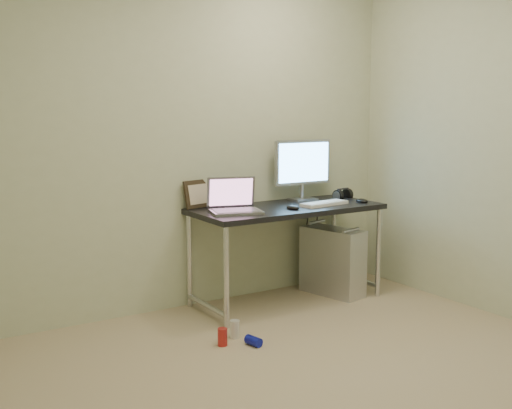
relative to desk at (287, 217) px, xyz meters
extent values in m
plane|color=tan|center=(-0.64, -1.43, -0.66)|extent=(3.50, 3.50, 0.00)
cube|color=beige|center=(-0.64, 0.32, 0.59)|extent=(3.50, 0.02, 2.50)
cube|color=black|center=(0.00, 0.00, 0.07)|extent=(1.47, 0.64, 0.04)
cylinder|color=silver|center=(-0.69, -0.28, -0.31)|extent=(0.04, 0.04, 0.71)
cylinder|color=silver|center=(-0.69, 0.28, -0.31)|extent=(0.04, 0.04, 0.71)
cylinder|color=silver|center=(0.69, -0.28, -0.31)|extent=(0.04, 0.04, 0.71)
cylinder|color=silver|center=(0.69, 0.28, -0.31)|extent=(0.04, 0.04, 0.71)
cylinder|color=silver|center=(-0.69, 0.00, -0.58)|extent=(0.04, 0.56, 0.04)
cylinder|color=silver|center=(0.69, 0.00, -0.58)|extent=(0.04, 0.56, 0.04)
cube|color=silver|center=(0.43, -0.04, -0.40)|extent=(0.33, 0.55, 0.54)
cylinder|color=#A2A3A8|center=(0.43, -0.25, -0.10)|extent=(0.19, 0.07, 0.03)
cylinder|color=#A2A3A8|center=(0.43, 0.18, -0.10)|extent=(0.19, 0.07, 0.03)
cylinder|color=black|center=(0.38, 0.27, -0.26)|extent=(0.01, 0.16, 0.69)
cylinder|color=black|center=(0.47, 0.25, -0.28)|extent=(0.02, 0.11, 0.71)
cylinder|color=#AA201E|center=(-0.88, -0.56, -0.61)|extent=(0.08, 0.08, 0.11)
cylinder|color=silver|center=(-0.75, -0.48, -0.61)|extent=(0.07, 0.07, 0.12)
cylinder|color=#1017A2|center=(-0.72, -0.66, -0.63)|extent=(0.08, 0.12, 0.06)
cube|color=#A2A3A8|center=(-0.49, -0.06, 0.09)|extent=(0.41, 0.34, 0.02)
cube|color=slate|center=(-0.49, -0.06, 0.11)|extent=(0.36, 0.29, 0.00)
cube|color=gray|center=(-0.45, 0.08, 0.22)|extent=(0.36, 0.15, 0.23)
cube|color=#7F506B|center=(-0.45, 0.07, 0.22)|extent=(0.32, 0.13, 0.20)
cube|color=#A2A3A8|center=(0.30, 0.19, 0.09)|extent=(0.21, 0.16, 0.02)
cylinder|color=#A2A3A8|center=(0.30, 0.21, 0.16)|extent=(0.03, 0.03, 0.11)
cube|color=#A2A3A8|center=(0.30, 0.20, 0.39)|extent=(0.52, 0.05, 0.36)
cube|color=#69B8FF|center=(0.30, 0.18, 0.39)|extent=(0.47, 0.02, 0.31)
cube|color=white|center=(0.28, -0.11, 0.10)|extent=(0.42, 0.18, 0.02)
ellipsoid|color=black|center=(0.62, -0.16, 0.10)|extent=(0.08, 0.12, 0.04)
ellipsoid|color=black|center=(-0.04, -0.14, 0.11)|extent=(0.09, 0.13, 0.04)
cylinder|color=black|center=(0.58, 0.10, 0.11)|extent=(0.05, 0.10, 0.10)
cylinder|color=black|center=(0.70, 0.10, 0.11)|extent=(0.05, 0.10, 0.10)
cube|color=black|center=(0.64, 0.10, 0.16)|extent=(0.13, 0.03, 0.01)
cube|color=black|center=(-0.60, 0.30, 0.19)|extent=(0.27, 0.14, 0.21)
cylinder|color=silver|center=(-0.44, 0.29, 0.13)|extent=(0.01, 0.01, 0.09)
cylinder|color=white|center=(-0.44, 0.29, 0.18)|extent=(0.04, 0.04, 0.04)
camera|label=1|loc=(-2.79, -3.96, 0.84)|focal=45.00mm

